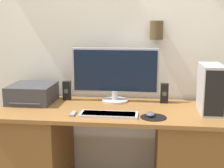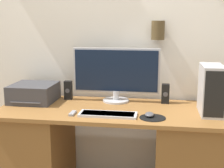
{
  "view_description": "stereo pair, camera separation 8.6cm",
  "coord_description": "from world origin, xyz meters",
  "px_view_note": "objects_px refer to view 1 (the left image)",
  "views": [
    {
      "loc": [
        0.3,
        -2.03,
        1.48
      ],
      "look_at": [
        0.02,
        0.36,
        0.99
      ],
      "focal_mm": 50.0,
      "sensor_mm": 36.0,
      "label": 1
    },
    {
      "loc": [
        0.39,
        -2.02,
        1.48
      ],
      "look_at": [
        0.02,
        0.36,
        0.99
      ],
      "focal_mm": 50.0,
      "sensor_mm": 36.0,
      "label": 2
    }
  ],
  "objects_px": {
    "printer": "(32,93)",
    "speaker_right": "(164,93)",
    "monitor": "(115,73)",
    "mouse": "(150,114)",
    "computer_tower": "(211,89)",
    "speaker_left": "(67,91)",
    "remote_control": "(73,114)",
    "keyboard": "(109,114)"
  },
  "relations": [
    {
      "from": "printer",
      "to": "speaker_right",
      "type": "relative_size",
      "value": 2.21
    },
    {
      "from": "monitor",
      "to": "mouse",
      "type": "xyz_separation_m",
      "value": [
        0.3,
        -0.41,
        -0.23
      ]
    },
    {
      "from": "speaker_right",
      "to": "computer_tower",
      "type": "bearing_deg",
      "value": -36.96
    },
    {
      "from": "monitor",
      "to": "speaker_left",
      "type": "distance_m",
      "value": 0.46
    },
    {
      "from": "remote_control",
      "to": "computer_tower",
      "type": "bearing_deg",
      "value": 9.88
    },
    {
      "from": "mouse",
      "to": "computer_tower",
      "type": "distance_m",
      "value": 0.5
    },
    {
      "from": "computer_tower",
      "to": "printer",
      "type": "xyz_separation_m",
      "value": [
        -1.46,
        0.14,
        -0.11
      ]
    },
    {
      "from": "computer_tower",
      "to": "speaker_left",
      "type": "xyz_separation_m",
      "value": [
        -1.18,
        0.25,
        -0.1
      ]
    },
    {
      "from": "mouse",
      "to": "speaker_right",
      "type": "xyz_separation_m",
      "value": [
        0.12,
        0.41,
        0.06
      ]
    },
    {
      "from": "speaker_left",
      "to": "speaker_right",
      "type": "bearing_deg",
      "value": -0.28
    },
    {
      "from": "speaker_left",
      "to": "keyboard",
      "type": "bearing_deg",
      "value": -44.58
    },
    {
      "from": "computer_tower",
      "to": "remote_control",
      "type": "distance_m",
      "value": 1.05
    },
    {
      "from": "monitor",
      "to": "remote_control",
      "type": "distance_m",
      "value": 0.56
    },
    {
      "from": "keyboard",
      "to": "printer",
      "type": "relative_size",
      "value": 1.16
    },
    {
      "from": "printer",
      "to": "remote_control",
      "type": "height_order",
      "value": "printer"
    },
    {
      "from": "keyboard",
      "to": "speaker_left",
      "type": "height_order",
      "value": "speaker_left"
    },
    {
      "from": "monitor",
      "to": "mouse",
      "type": "height_order",
      "value": "monitor"
    },
    {
      "from": "keyboard",
      "to": "speaker_right",
      "type": "distance_m",
      "value": 0.6
    },
    {
      "from": "printer",
      "to": "keyboard",
      "type": "bearing_deg",
      "value": -23.74
    },
    {
      "from": "speaker_right",
      "to": "remote_control",
      "type": "bearing_deg",
      "value": -148.31
    },
    {
      "from": "printer",
      "to": "speaker_left",
      "type": "bearing_deg",
      "value": 22.3
    },
    {
      "from": "monitor",
      "to": "printer",
      "type": "xyz_separation_m",
      "value": [
        -0.71,
        -0.11,
        -0.17
      ]
    },
    {
      "from": "remote_control",
      "to": "keyboard",
      "type": "bearing_deg",
      "value": 2.07
    },
    {
      "from": "speaker_right",
      "to": "remote_control",
      "type": "relative_size",
      "value": 1.49
    },
    {
      "from": "monitor",
      "to": "keyboard",
      "type": "xyz_separation_m",
      "value": [
        -0.0,
        -0.42,
        -0.24
      ]
    },
    {
      "from": "computer_tower",
      "to": "speaker_left",
      "type": "distance_m",
      "value": 1.22
    },
    {
      "from": "mouse",
      "to": "computer_tower",
      "type": "height_order",
      "value": "computer_tower"
    },
    {
      "from": "keyboard",
      "to": "speaker_left",
      "type": "relative_size",
      "value": 2.57
    },
    {
      "from": "printer",
      "to": "speaker_right",
      "type": "bearing_deg",
      "value": 5.5
    },
    {
      "from": "mouse",
      "to": "monitor",
      "type": "bearing_deg",
      "value": 126.66
    },
    {
      "from": "mouse",
      "to": "remote_control",
      "type": "bearing_deg",
      "value": -177.82
    },
    {
      "from": "mouse",
      "to": "printer",
      "type": "relative_size",
      "value": 0.26
    },
    {
      "from": "mouse",
      "to": "computer_tower",
      "type": "xyz_separation_m",
      "value": [
        0.45,
        0.16,
        0.17
      ]
    },
    {
      "from": "computer_tower",
      "to": "mouse",
      "type": "bearing_deg",
      "value": -160.83
    },
    {
      "from": "keyboard",
      "to": "computer_tower",
      "type": "distance_m",
      "value": 0.79
    },
    {
      "from": "remote_control",
      "to": "monitor",
      "type": "bearing_deg",
      "value": 57.89
    },
    {
      "from": "printer",
      "to": "speaker_right",
      "type": "xyz_separation_m",
      "value": [
        1.13,
        0.11,
        0.01
      ]
    },
    {
      "from": "monitor",
      "to": "speaker_right",
      "type": "xyz_separation_m",
      "value": [
        0.42,
        -0.0,
        -0.17
      ]
    },
    {
      "from": "keyboard",
      "to": "speaker_left",
      "type": "distance_m",
      "value": 0.61
    },
    {
      "from": "mouse",
      "to": "keyboard",
      "type": "bearing_deg",
      "value": -177.72
    },
    {
      "from": "speaker_left",
      "to": "computer_tower",
      "type": "bearing_deg",
      "value": -12.08
    },
    {
      "from": "keyboard",
      "to": "mouse",
      "type": "distance_m",
      "value": 0.31
    }
  ]
}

